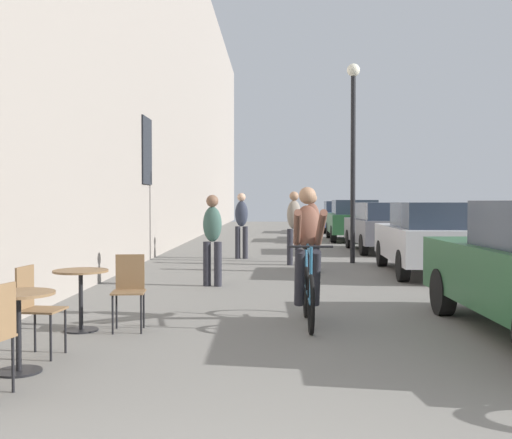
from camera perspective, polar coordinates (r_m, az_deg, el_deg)
The scene contains 15 objects.
building_facade_left at distance 17.45m, azimuth -10.39°, elevation 16.22°, with size 0.54×68.00×11.84m.
cafe_table_near at distance 6.00m, azimuth -20.88°, elevation -8.10°, with size 0.64×0.64×0.72m.
cafe_chair_near_toward_street at distance 6.56m, azimuth -19.53°, elevation -7.29°, with size 0.42×0.42×0.89m.
cafe_table_mid at distance 7.66m, azimuth -15.71°, elevation -5.94°, with size 0.64×0.64×0.72m.
cafe_chair_mid_toward_street at distance 7.58m, azimuth -11.51°, elevation -6.01°, with size 0.42×0.42×0.89m.
cyclist_on_bicycle at distance 7.89m, azimuth 4.75°, elevation -3.55°, with size 0.52×1.76×1.74m.
pedestrian_near at distance 11.21m, azimuth -4.01°, elevation -1.41°, with size 0.37×0.28×1.64m.
pedestrian_mid at distance 13.45m, azimuth 5.12°, elevation -0.74°, with size 0.38×0.29×1.70m.
pedestrian_far at distance 14.89m, azimuth 3.49°, elevation -0.38°, with size 0.38×0.30×1.76m.
pedestrian_furthest at distance 16.55m, azimuth -1.34°, elevation -0.20°, with size 0.35×0.26×1.74m.
street_lamp at distance 15.64m, azimuth 8.86°, elevation 7.46°, with size 0.32×0.32×4.90m.
parked_car_second at distance 13.54m, azimuth 15.68°, elevation -1.55°, with size 1.89×4.27×1.50m.
parked_car_third at distance 19.12m, azimuth 11.52°, elevation -0.62°, with size 1.85×4.22×1.49m.
parked_car_fourth at distance 24.40m, azimuth 8.84°, elevation -0.01°, with size 1.97×4.47×1.57m.
parked_car_fifth at distance 30.74m, azimuth 7.68°, elevation 0.30°, with size 1.92×4.34×1.53m.
Camera 1 is at (0.06, -2.53, 1.53)m, focal length 43.80 mm.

